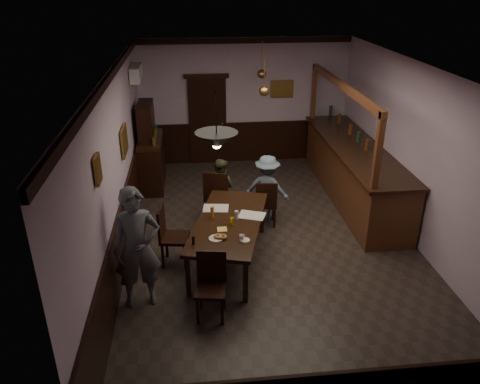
{
  "coord_description": "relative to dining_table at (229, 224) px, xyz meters",
  "views": [
    {
      "loc": [
        -1.3,
        -7.03,
        4.33
      ],
      "look_at": [
        -0.57,
        -0.32,
        1.15
      ],
      "focal_mm": 35.0,
      "sensor_mm": 36.0,
      "label": 1
    }
  ],
  "objects": [
    {
      "name": "room",
      "position": [
        0.77,
        0.52,
        0.81
      ],
      "size": [
        5.01,
        8.01,
        3.01
      ],
      "color": "#2D2621",
      "rests_on": "ground"
    },
    {
      "name": "dining_table",
      "position": [
        0.0,
        0.0,
        0.0
      ],
      "size": [
        1.54,
        2.39,
        0.75
      ],
      "rotation": [
        0.0,
        0.0,
        -0.27
      ],
      "color": "black",
      "rests_on": "ground"
    },
    {
      "name": "chair_far_left",
      "position": [
        -0.1,
        1.34,
        -0.1
      ],
      "size": [
        0.57,
        0.57,
        1.06
      ],
      "rotation": [
        0.0,
        0.0,
        2.86
      ],
      "color": "black",
      "rests_on": "ground"
    },
    {
      "name": "chair_far_right",
      "position": [
        0.78,
        1.11,
        -0.19
      ],
      "size": [
        0.44,
        0.44,
        0.91
      ],
      "rotation": [
        0.0,
        0.0,
        3.03
      ],
      "color": "black",
      "rests_on": "ground"
    },
    {
      "name": "chair_near",
      "position": [
        -0.35,
        -1.27,
        -0.17
      ],
      "size": [
        0.47,
        0.47,
        0.94
      ],
      "rotation": [
        0.0,
        0.0,
        -0.16
      ],
      "color": "black",
      "rests_on": "ground"
    },
    {
      "name": "chair_side",
      "position": [
        -0.96,
        0.04,
        -0.13
      ],
      "size": [
        0.49,
        0.49,
        1.01
      ],
      "rotation": [
        0.0,
        0.0,
        1.43
      ],
      "color": "black",
      "rests_on": "ground"
    },
    {
      "name": "person_standing",
      "position": [
        -1.34,
        -0.93,
        0.22
      ],
      "size": [
        0.73,
        0.55,
        1.8
      ],
      "primitive_type": "imported",
      "rotation": [
        0.0,
        0.0,
        0.19
      ],
      "color": "#575B63",
      "rests_on": "ground"
    },
    {
      "name": "person_seated_left",
      "position": [
        -0.03,
        1.61,
        -0.1
      ],
      "size": [
        0.72,
        0.67,
        1.18
      ],
      "primitive_type": "imported",
      "rotation": [
        0.0,
        0.0,
        2.62
      ],
      "color": "#494B2D",
      "rests_on": "ground"
    },
    {
      "name": "person_seated_right",
      "position": [
        0.84,
        1.38,
        -0.04
      ],
      "size": [
        0.96,
        0.77,
        1.29
      ],
      "primitive_type": "imported",
      "rotation": [
        0.0,
        0.0,
        2.73
      ],
      "color": "slate",
      "rests_on": "ground"
    },
    {
      "name": "newspaper_left",
      "position": [
        -0.18,
        0.45,
        0.07
      ],
      "size": [
        0.45,
        0.35,
        0.01
      ],
      "primitive_type": "cube",
      "rotation": [
        0.0,
        0.0,
        -0.13
      ],
      "color": "silver",
      "rests_on": "dining_table"
    },
    {
      "name": "newspaper_right",
      "position": [
        0.39,
        0.13,
        0.07
      ],
      "size": [
        0.5,
        0.43,
        0.01
      ],
      "primitive_type": "cube",
      "rotation": [
        0.0,
        0.0,
        -0.37
      ],
      "color": "silver",
      "rests_on": "dining_table"
    },
    {
      "name": "napkin",
      "position": [
        -0.13,
        -0.26,
        0.07
      ],
      "size": [
        0.18,
        0.18,
        0.0
      ],
      "primitive_type": "cube",
      "rotation": [
        0.0,
        0.0,
        -0.27
      ],
      "color": "#F2D059",
      "rests_on": "dining_table"
    },
    {
      "name": "saucer",
      "position": [
        0.18,
        -0.63,
        0.07
      ],
      "size": [
        0.15,
        0.15,
        0.01
      ],
      "primitive_type": "cylinder",
      "color": "white",
      "rests_on": "dining_table"
    },
    {
      "name": "coffee_cup",
      "position": [
        0.14,
        -0.62,
        0.11
      ],
      "size": [
        0.1,
        0.1,
        0.07
      ],
      "primitive_type": "imported",
      "rotation": [
        0.0,
        0.0,
        -0.27
      ],
      "color": "white",
      "rests_on": "saucer"
    },
    {
      "name": "pastry_plate",
      "position": [
        -0.24,
        -0.54,
        0.07
      ],
      "size": [
        0.22,
        0.22,
        0.01
      ],
      "primitive_type": "cylinder",
      "color": "white",
      "rests_on": "dining_table"
    },
    {
      "name": "pastry_ring_a",
      "position": [
        -0.2,
        -0.53,
        0.1
      ],
      "size": [
        0.13,
        0.13,
        0.04
      ],
      "primitive_type": "torus",
      "color": "#C68C47",
      "rests_on": "pastry_plate"
    },
    {
      "name": "pastry_ring_b",
      "position": [
        -0.14,
        -0.55,
        0.1
      ],
      "size": [
        0.13,
        0.13,
        0.04
      ],
      "primitive_type": "torus",
      "color": "#C68C47",
      "rests_on": "pastry_plate"
    },
    {
      "name": "soda_can",
      "position": [
        0.04,
        -0.13,
        0.12
      ],
      "size": [
        0.07,
        0.07,
        0.12
      ],
      "primitive_type": "cylinder",
      "color": "yellow",
      "rests_on": "dining_table"
    },
    {
      "name": "beer_glass",
      "position": [
        -0.25,
        0.12,
        0.16
      ],
      "size": [
        0.06,
        0.06,
        0.2
      ],
      "primitive_type": "cylinder",
      "color": "#BF721E",
      "rests_on": "dining_table"
    },
    {
      "name": "water_glass",
      "position": [
        0.12,
        0.03,
        0.14
      ],
      "size": [
        0.06,
        0.06,
        0.15
      ],
      "primitive_type": "cylinder",
      "color": "silver",
      "rests_on": "dining_table"
    },
    {
      "name": "pepper_mill",
      "position": [
        -0.57,
        -0.66,
        0.13
      ],
      "size": [
        0.04,
        0.04,
        0.14
      ],
      "primitive_type": "cylinder",
      "color": "black",
      "rests_on": "dining_table"
    },
    {
      "name": "sideboard",
      "position": [
        -1.44,
        3.23,
        0.06
      ],
      "size": [
        0.5,
        1.41,
        1.87
      ],
      "color": "black",
      "rests_on": "ground"
    },
    {
      "name": "bar_counter",
      "position": [
        2.76,
        2.11,
        -0.07
      ],
      "size": [
        1.01,
        4.35,
        2.44
      ],
      "color": "#4F2415",
      "rests_on": "ground"
    },
    {
      "name": "door_back",
      "position": [
        -0.13,
        4.47,
        0.36
      ],
      "size": [
        0.9,
        0.06,
        2.1
      ],
      "primitive_type": "cube",
      "color": "black",
      "rests_on": "ground"
    },
    {
      "name": "ac_unit",
      "position": [
        -1.61,
        3.42,
        1.76
      ],
      "size": [
        0.2,
        0.85,
        0.3
      ],
      "color": "white",
      "rests_on": "ground"
    },
    {
      "name": "picture_left_small",
      "position": [
        -1.69,
        -1.08,
        1.46
      ],
      "size": [
        0.04,
        0.28,
        0.36
      ],
      "color": "olive",
      "rests_on": "ground"
    },
    {
      "name": "picture_left_large",
      "position": [
        -1.69,
        1.32,
        1.01
      ],
      "size": [
        0.04,
        0.62,
        0.48
      ],
      "color": "olive",
      "rests_on": "ground"
    },
    {
      "name": "picture_back",
      "position": [
        1.67,
        4.48,
        1.11
      ],
      "size": [
        0.55,
        0.04,
        0.42
      ],
      "color": "olive",
      "rests_on": "ground"
    },
    {
      "name": "pendant_iron",
      "position": [
        -0.21,
        -0.77,
        1.68
      ],
      "size": [
        0.56,
        0.56,
        0.75
      ],
      "color": "black",
      "rests_on": "ground"
    },
    {
      "name": "pendant_brass_mid",
      "position": [
        0.87,
        2.19,
        1.61
      ],
      "size": [
        0.2,
        0.2,
        0.81
      ],
      "color": "#BF8C3F",
      "rests_on": "ground"
    },
    {
      "name": "pendant_brass_far",
      "position": [
        1.07,
        3.8,
        1.61
      ],
      "size": [
        0.2,
        0.2,
        0.81
      ],
      "color": "#BF8C3F",
      "rests_on": "ground"
    }
  ]
}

